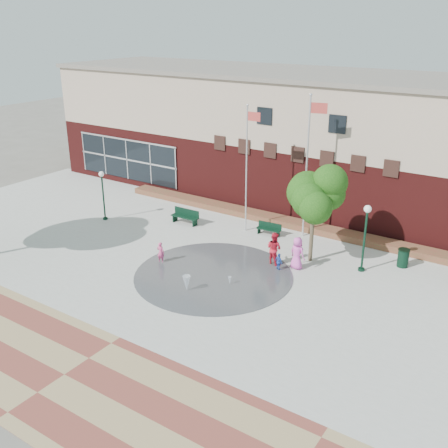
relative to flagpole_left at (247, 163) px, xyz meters
The scene contains 20 objects.
ground 10.48m from the flagpole_left, 78.82° to the right, with size 120.00×120.00×0.00m, color #666056.
plaza_concrete 7.17m from the flagpole_left, 70.88° to the right, with size 46.00×18.00×0.01m, color #A8A8A0.
paver_band 17.00m from the flagpole_left, 83.57° to the right, with size 46.00×6.00×0.01m, color brown.
splash_pad 7.94m from the flagpole_left, 73.74° to the right, with size 8.40×8.40×0.01m, color #383A3D.
library_building 8.38m from the flagpole_left, 77.33° to the left, with size 44.40×10.40×9.20m.
flower_bed 5.35m from the flagpole_left, 51.32° to the left, with size 26.00×1.20×0.40m, color maroon.
flagpole_left is the anchor object (origin of this frame).
flagpole_right 3.68m from the flagpole_left, 19.81° to the left, with size 1.06×0.33×8.75m.
lamp_left 9.94m from the flagpole_left, 158.03° to the right, with size 0.36×0.36×3.38m.
lamp_right 8.56m from the flagpole_left, 10.00° to the right, with size 0.40×0.40×3.75m.
bench_left 5.89m from the flagpole_left, 163.35° to the right, with size 1.96×0.58×0.98m.
bench_mid 4.49m from the flagpole_left, ahead, with size 1.60×0.56×0.79m.
trash_can 10.61m from the flagpole_left, ahead, with size 0.64×0.64×1.04m.
tree_mid 5.66m from the flagpole_left, 18.94° to the right, with size 3.15×3.15×5.31m.
water_jet_a 9.71m from the flagpole_left, 78.59° to the right, with size 0.41×0.41×0.80m, color white.
water_jet_b 8.63m from the flagpole_left, 65.03° to the right, with size 0.18×0.18×0.41m, color white.
child_splash 7.81m from the flagpole_left, 102.81° to the right, with size 0.44×0.29×1.22m, color #DC4580.
adult_red 6.16m from the flagpole_left, 40.97° to the right, with size 0.91×0.71×1.87m, color red.
adult_pink 6.97m from the flagpole_left, 31.35° to the right, with size 0.89×0.58×1.82m, color #ED56C5.
child_blue 7.08m from the flagpole_left, 41.12° to the right, with size 0.58×0.24×1.00m, color blue.
Camera 1 is at (14.24, -17.32, 12.73)m, focal length 42.00 mm.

